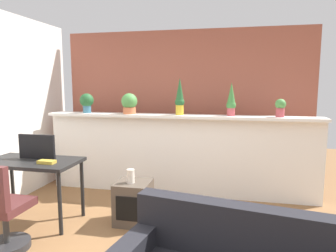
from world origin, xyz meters
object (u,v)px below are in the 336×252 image
potted_plant_1 (129,103)px  tv_monitor (37,147)px  potted_plant_2 (180,97)px  desk (32,167)px  office_chair (0,214)px  potted_plant_0 (87,102)px  book_on_desk (47,162)px  side_cube_shelf (133,202)px  vase_on_shelf (131,176)px  potted_plant_3 (231,100)px  potted_plant_4 (280,107)px

potted_plant_1 → tv_monitor: bearing=-123.5°
potted_plant_1 → potted_plant_2: size_ratio=0.57×
desk → potted_plant_1: bearing=57.7°
office_chair → potted_plant_1: bearing=71.3°
potted_plant_2 → desk: bearing=-141.3°
potted_plant_1 → office_chair: potted_plant_1 is taller
potted_plant_0 → potted_plant_1: (0.70, -0.01, -0.01)m
potted_plant_0 → book_on_desk: potted_plant_0 is taller
desk → side_cube_shelf: size_ratio=2.20×
side_cube_shelf → book_on_desk: (-0.92, -0.30, 0.52)m
vase_on_shelf → desk: bearing=-171.4°
potted_plant_0 → potted_plant_2: bearing=-0.4°
potted_plant_1 → potted_plant_3: potted_plant_3 is taller
book_on_desk → desk: bearing=159.9°
potted_plant_2 → potted_plant_4: bearing=0.4°
potted_plant_1 → tv_monitor: potted_plant_1 is taller
potted_plant_4 → book_on_desk: (-2.66, -1.35, -0.57)m
book_on_desk → potted_plant_1: bearing=68.6°
potted_plant_4 → tv_monitor: 3.16m
desk → vase_on_shelf: (1.16, 0.18, -0.08)m
vase_on_shelf → potted_plant_0: bearing=135.0°
potted_plant_0 → tv_monitor: (-0.07, -1.17, -0.47)m
potted_plant_2 → side_cube_shelf: 1.63m
potted_plant_0 → potted_plant_1: 0.70m
office_chair → tv_monitor: bearing=98.4°
side_cube_shelf → potted_plant_3: bearing=44.6°
tv_monitor → side_cube_shelf: bearing=6.1°
tv_monitor → side_cube_shelf: 1.34m
side_cube_shelf → vase_on_shelf: bearing=-122.7°
potted_plant_2 → tv_monitor: size_ratio=1.15×
potted_plant_1 → book_on_desk: 1.55m
potted_plant_4 → book_on_desk: 3.04m
potted_plant_3 → office_chair: size_ratio=0.51×
office_chair → potted_plant_2: bearing=53.7°
office_chair → side_cube_shelf: (1.05, 0.89, -0.14)m
office_chair → book_on_desk: 0.71m
potted_plant_2 → book_on_desk: size_ratio=2.79×
book_on_desk → potted_plant_3: bearing=34.4°
potted_plant_0 → desk: (-0.09, -1.25, -0.71)m
potted_plant_1 → potted_plant_2: 0.77m
potted_plant_1 → tv_monitor: (-0.77, -1.16, -0.46)m
potted_plant_3 → book_on_desk: 2.52m
potted_plant_1 → potted_plant_3: 1.49m
potted_plant_0 → tv_monitor: 1.26m
potted_plant_4 → book_on_desk: bearing=-153.2°
office_chair → vase_on_shelf: size_ratio=5.65×
potted_plant_3 → tv_monitor: size_ratio=1.00×
potted_plant_1 → office_chair: (-0.65, -1.92, -0.97)m
office_chair → book_on_desk: office_chair is taller
desk → potted_plant_2: bearing=38.7°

